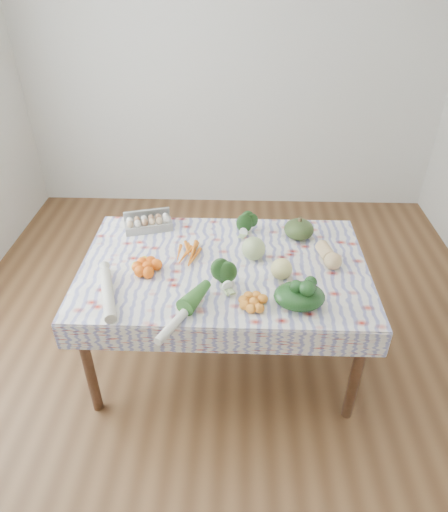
{
  "coord_description": "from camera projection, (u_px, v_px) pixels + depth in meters",
  "views": [
    {
      "loc": [
        0.07,
        -2.15,
        2.31
      ],
      "look_at": [
        0.0,
        0.0,
        0.82
      ],
      "focal_mm": 32.0,
      "sensor_mm": 36.0,
      "label": 1
    }
  ],
  "objects": [
    {
      "name": "ground",
      "position": [
        224.0,
        356.0,
        3.08
      ],
      "size": [
        4.5,
        4.5,
        0.0
      ],
      "primitive_type": "plane",
      "color": "brown",
      "rests_on": "ground"
    },
    {
      "name": "wall_back",
      "position": [
        232.0,
        63.0,
        4.14
      ],
      "size": [
        4.0,
        0.04,
        2.8
      ],
      "primitive_type": "cube",
      "color": "silver",
      "rests_on": "ground"
    },
    {
      "name": "dining_table",
      "position": [
        224.0,
        276.0,
        2.7
      ],
      "size": [
        1.6,
        1.0,
        0.75
      ],
      "color": "brown",
      "rests_on": "ground"
    },
    {
      "name": "tablecloth",
      "position": [
        224.0,
        265.0,
        2.65
      ],
      "size": [
        1.66,
        1.06,
        0.01
      ],
      "primitive_type": "cube",
      "color": "white",
      "rests_on": "dining_table"
    },
    {
      "name": "egg_carton",
      "position": [
        148.0,
        224.0,
        2.94
      ],
      "size": [
        0.32,
        0.2,
        0.08
      ],
      "primitive_type": "cube",
      "rotation": [
        0.0,
        0.0,
        0.28
      ],
      "color": "#989894",
      "rests_on": "tablecloth"
    },
    {
      "name": "carrot_bunch",
      "position": [
        188.0,
        253.0,
        2.71
      ],
      "size": [
        0.23,
        0.21,
        0.04
      ],
      "primitive_type": "cube",
      "rotation": [
        0.0,
        0.0,
        -0.1
      ],
      "color": "orange",
      "rests_on": "tablecloth"
    },
    {
      "name": "kale_bunch",
      "position": [
        245.0,
        225.0,
        2.9
      ],
      "size": [
        0.17,
        0.16,
        0.12
      ],
      "primitive_type": "ellipsoid",
      "rotation": [
        0.0,
        0.0,
        -0.26
      ],
      "color": "#1A3D15",
      "rests_on": "tablecloth"
    },
    {
      "name": "kabocha_squash",
      "position": [
        299.0,
        229.0,
        2.85
      ],
      "size": [
        0.19,
        0.19,
        0.12
      ],
      "primitive_type": "ellipsoid",
      "rotation": [
        0.0,
        0.0,
        -0.04
      ],
      "color": "#3A4F24",
      "rests_on": "tablecloth"
    },
    {
      "name": "cabbage",
      "position": [
        254.0,
        249.0,
        2.66
      ],
      "size": [
        0.14,
        0.14,
        0.14
      ],
      "primitive_type": "sphere",
      "rotation": [
        0.0,
        0.0,
        -0.04
      ],
      "color": "#A7BC79",
      "rests_on": "tablecloth"
    },
    {
      "name": "butternut_squash",
      "position": [
        329.0,
        254.0,
        2.64
      ],
      "size": [
        0.15,
        0.24,
        0.1
      ],
      "primitive_type": "ellipsoid",
      "rotation": [
        0.0,
        0.0,
        0.23
      ],
      "color": "#DBB276",
      "rests_on": "tablecloth"
    },
    {
      "name": "orange_cluster",
      "position": [
        147.0,
        267.0,
        2.57
      ],
      "size": [
        0.28,
        0.28,
        0.07
      ],
      "primitive_type": "cube",
      "rotation": [
        0.0,
        0.0,
        -0.42
      ],
      "color": "#FF600E",
      "rests_on": "tablecloth"
    },
    {
      "name": "broccoli",
      "position": [
        224.0,
        278.0,
        2.45
      ],
      "size": [
        0.19,
        0.19,
        0.11
      ],
      "primitive_type": "ellipsoid",
      "rotation": [
        0.0,
        0.0,
        0.43
      ],
      "color": "#21481A",
      "rests_on": "tablecloth"
    },
    {
      "name": "mandarin_cluster",
      "position": [
        254.0,
        301.0,
        2.33
      ],
      "size": [
        0.22,
        0.22,
        0.06
      ],
      "primitive_type": "cube",
      "rotation": [
        0.0,
        0.0,
        -0.27
      ],
      "color": "orange",
      "rests_on": "tablecloth"
    },
    {
      "name": "grapefruit",
      "position": [
        281.0,
        269.0,
        2.51
      ],
      "size": [
        0.14,
        0.14,
        0.12
      ],
      "primitive_type": "sphere",
      "rotation": [
        0.0,
        0.0,
        0.16
      ],
      "color": "#DBD077",
      "rests_on": "tablecloth"
    },
    {
      "name": "spinach_bag",
      "position": [
        299.0,
        296.0,
        2.32
      ],
      "size": [
        0.3,
        0.26,
        0.12
      ],
      "primitive_type": "ellipsoid",
      "rotation": [
        0.0,
        0.0,
        0.19
      ],
      "color": "#143514",
      "rests_on": "tablecloth"
    },
    {
      "name": "daikon",
      "position": [
        108.0,
        294.0,
        2.38
      ],
      "size": [
        0.19,
        0.42,
        0.06
      ],
      "primitive_type": "cylinder",
      "rotation": [
        1.57,
        0.0,
        0.31
      ],
      "color": "beige",
      "rests_on": "tablecloth"
    },
    {
      "name": "leek",
      "position": [
        183.0,
        313.0,
        2.26
      ],
      "size": [
        0.24,
        0.42,
        0.05
      ],
      "primitive_type": "cylinder",
      "rotation": [
        1.57,
        0.0,
        -0.46
      ],
      "color": "white",
      "rests_on": "tablecloth"
    }
  ]
}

